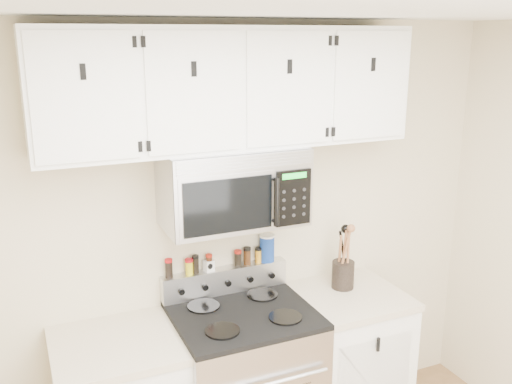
% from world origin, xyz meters
% --- Properties ---
extents(back_wall, '(3.50, 0.01, 2.50)m').
position_xyz_m(back_wall, '(0.00, 1.75, 1.25)').
color(back_wall, beige).
rests_on(back_wall, floor).
extents(ceiling, '(3.50, 3.50, 0.01)m').
position_xyz_m(ceiling, '(0.00, 0.00, 2.50)').
color(ceiling, white).
rests_on(ceiling, back_wall).
extents(base_cabinet_right, '(0.64, 0.62, 0.92)m').
position_xyz_m(base_cabinet_right, '(0.69, 1.45, 0.46)').
color(base_cabinet_right, white).
rests_on(base_cabinet_right, floor).
extents(microwave, '(0.76, 0.44, 0.42)m').
position_xyz_m(microwave, '(0.00, 1.55, 1.63)').
color(microwave, '#9E9EA3').
rests_on(microwave, back_wall).
extents(upper_cabinets, '(2.00, 0.35, 0.62)m').
position_xyz_m(upper_cabinets, '(-0.00, 1.58, 2.15)').
color(upper_cabinets, white).
rests_on(upper_cabinets, back_wall).
extents(utensil_crock, '(0.13, 0.13, 0.39)m').
position_xyz_m(utensil_crock, '(0.70, 1.53, 1.02)').
color(utensil_crock, black).
rests_on(utensil_crock, base_cabinet_right).
extents(kitchen_timer, '(0.07, 0.06, 0.06)m').
position_xyz_m(kitchen_timer, '(-0.10, 1.71, 1.13)').
color(kitchen_timer, white).
rests_on(kitchen_timer, range).
extents(salt_canister, '(0.09, 0.09, 0.17)m').
position_xyz_m(salt_canister, '(0.27, 1.71, 1.18)').
color(salt_canister, navy).
rests_on(salt_canister, range).
extents(spice_jar_0, '(0.04, 0.04, 0.11)m').
position_xyz_m(spice_jar_0, '(-0.33, 1.71, 1.16)').
color(spice_jar_0, black).
rests_on(spice_jar_0, range).
extents(spice_jar_1, '(0.05, 0.05, 0.09)m').
position_xyz_m(spice_jar_1, '(-0.21, 1.71, 1.15)').
color(spice_jar_1, gold).
rests_on(spice_jar_1, range).
extents(spice_jar_2, '(0.04, 0.04, 0.11)m').
position_xyz_m(spice_jar_2, '(-0.18, 1.71, 1.15)').
color(spice_jar_2, black).
rests_on(spice_jar_2, range).
extents(spice_jar_3, '(0.04, 0.04, 0.10)m').
position_xyz_m(spice_jar_3, '(-0.10, 1.71, 1.15)').
color(spice_jar_3, '#3B1D0E').
rests_on(spice_jar_3, range).
extents(spice_jar_4, '(0.04, 0.04, 0.10)m').
position_xyz_m(spice_jar_4, '(0.08, 1.71, 1.15)').
color(spice_jar_4, black).
rests_on(spice_jar_4, range).
extents(spice_jar_5, '(0.04, 0.04, 0.11)m').
position_xyz_m(spice_jar_5, '(0.14, 1.71, 1.15)').
color(spice_jar_5, '#3E220F').
rests_on(spice_jar_5, range).
extents(spice_jar_6, '(0.04, 0.04, 0.09)m').
position_xyz_m(spice_jar_6, '(0.21, 1.71, 1.15)').
color(spice_jar_6, orange).
rests_on(spice_jar_6, range).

